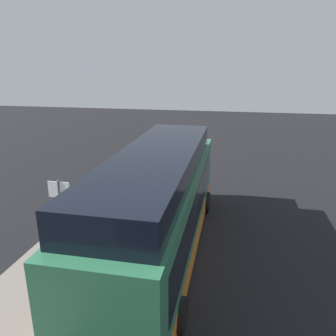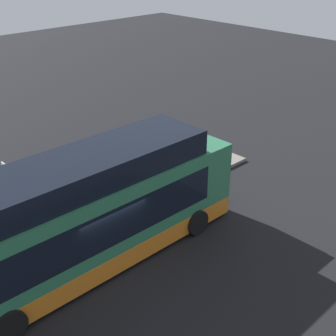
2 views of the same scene
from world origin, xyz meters
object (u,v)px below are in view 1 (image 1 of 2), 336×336
at_px(bus_lead, 160,209).
at_px(sign_post, 61,208).
at_px(passenger_waiting, 116,217).
at_px(suitcase, 112,196).
at_px(passenger_boarding, 122,185).
at_px(passenger_with_bags, 127,179).

distance_m(bus_lead, sign_post, 3.37).
xyz_separation_m(bus_lead, passenger_waiting, (0.43, 1.80, -0.68)).
relative_size(bus_lead, suitcase, 14.08).
bearing_deg(passenger_boarding, passenger_waiting, 16.87).
xyz_separation_m(passenger_boarding, passenger_with_bags, (0.99, 0.07, -0.02)).
relative_size(passenger_waiting, passenger_with_bags, 1.04).
height_order(passenger_waiting, passenger_with_bags, passenger_waiting).
bearing_deg(suitcase, passenger_waiting, -156.33).
relative_size(bus_lead, passenger_with_bags, 6.83).
bearing_deg(bus_lead, passenger_with_bags, 30.55).
distance_m(passenger_with_bags, sign_post, 5.78).
height_order(passenger_boarding, sign_post, sign_post).
bearing_deg(sign_post, passenger_waiting, -47.53).
relative_size(bus_lead, sign_post, 4.17).
bearing_deg(passenger_with_bags, sign_post, 174.72).
xyz_separation_m(passenger_boarding, passenger_waiting, (-3.38, -0.97, 0.00)).
xyz_separation_m(passenger_waiting, sign_post, (-1.32, 1.45, 0.84)).
xyz_separation_m(bus_lead, suitcase, (3.95, 3.35, -1.34)).
bearing_deg(bus_lead, suitcase, 40.24).
distance_m(passenger_with_bags, suitcase, 1.18).
bearing_deg(passenger_with_bags, bus_lead, -150.62).
bearing_deg(sign_post, passenger_with_bags, -4.12).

